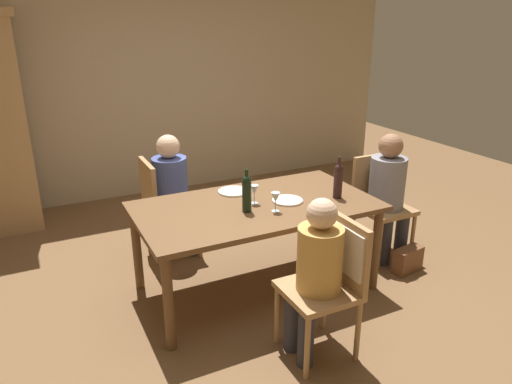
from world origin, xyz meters
The scene contains 16 objects.
ground_plane centered at (0.00, 0.00, 0.00)m, with size 10.00×10.00×0.00m, color brown.
rear_room_partition centered at (0.00, 2.71, 1.35)m, with size 6.40×0.12×2.70m, color tan.
dining_table centered at (0.00, 0.00, 0.66)m, with size 1.84×1.01×0.74m.
chair_near centered at (0.12, -0.89, 0.59)m, with size 0.46×0.44×0.92m.
chair_far_left centered at (-0.50, 0.89, 0.53)m, with size 0.44×0.44×0.92m.
chair_right_end centered at (1.30, 0.09, 0.53)m, with size 0.44×0.44×0.92m.
person_woman_host centered at (-0.03, -0.89, 0.63)m, with size 0.33×0.29×1.09m.
person_man_bearded centered at (-0.39, 0.89, 0.66)m, with size 0.36×0.31×1.14m.
person_man_guest centered at (1.30, -0.03, 0.67)m, with size 0.32×0.36×1.16m.
wine_bottle_tall_green centered at (0.65, -0.16, 0.89)m, with size 0.07×0.07×0.34m.
wine_bottle_dark_red centered at (-0.13, -0.10, 0.89)m, with size 0.07×0.07×0.33m.
wine_glass_near_left centered at (0.06, -0.19, 0.85)m, with size 0.07×0.07×0.15m.
wine_glass_centre centered at (-0.01, 0.02, 0.85)m, with size 0.07×0.07×0.15m.
dinner_plate_host centered at (-0.05, 0.32, 0.75)m, with size 0.25×0.25×0.01m, color silver.
dinner_plate_guest_left centered at (0.25, -0.06, 0.75)m, with size 0.24×0.24×0.01m, color silver.
handbag centered at (1.30, -0.35, 0.11)m, with size 0.28×0.12×0.22m, color brown.
Camera 1 is at (-1.53, -3.07, 2.11)m, focal length 33.57 mm.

